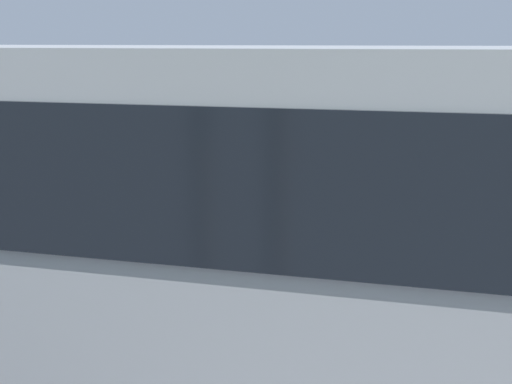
# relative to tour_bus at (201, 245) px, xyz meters

# --- Properties ---
(ground_plane) EXTENTS (80.00, 80.00, 0.00)m
(ground_plane) POSITION_rel_tour_bus_xyz_m (-1.33, -4.61, -1.65)
(ground_plane) COLOR #4C4C51
(tour_bus) EXTENTS (10.64, 3.14, 3.25)m
(tour_bus) POSITION_rel_tour_bus_xyz_m (0.00, 0.00, 0.00)
(tour_bus) COLOR #B7BABF
(tour_bus) RESTS_ON ground_plane
(spectator_far_left) EXTENTS (0.58, 0.37, 1.74)m
(spectator_far_left) POSITION_rel_tour_bus_xyz_m (-0.62, -3.22, -0.61)
(spectator_far_left) COLOR black
(spectator_far_left) RESTS_ON ground_plane
(spectator_left) EXTENTS (0.57, 0.32, 1.79)m
(spectator_left) POSITION_rel_tour_bus_xyz_m (0.59, -3.22, -0.58)
(spectator_left) COLOR #473823
(spectator_left) RESTS_ON ground_plane
(spectator_centre) EXTENTS (0.58, 0.34, 1.67)m
(spectator_centre) POSITION_rel_tour_bus_xyz_m (1.65, -3.09, -0.66)
(spectator_centre) COLOR black
(spectator_centre) RESTS_ON ground_plane
(parked_motorcycle_silver) EXTENTS (2.05, 0.58, 0.99)m
(parked_motorcycle_silver) POSITION_rel_tour_bus_xyz_m (-1.08, -2.41, -1.16)
(parked_motorcycle_silver) COLOR black
(parked_motorcycle_silver) RESTS_ON ground_plane
(stunt_motorcycle) EXTENTS (1.84, 0.58, 1.92)m
(stunt_motorcycle) POSITION_rel_tour_bus_xyz_m (1.05, -6.58, -0.59)
(stunt_motorcycle) COLOR black
(stunt_motorcycle) RESTS_ON ground_plane
(traffic_cone) EXTENTS (0.34, 0.34, 0.63)m
(traffic_cone) POSITION_rel_tour_bus_xyz_m (-0.78, -7.22, -1.34)
(traffic_cone) COLOR orange
(traffic_cone) RESTS_ON ground_plane
(bay_line_a) EXTENTS (0.26, 4.53, 0.01)m
(bay_line_a) POSITION_rel_tour_bus_xyz_m (-3.21, -4.69, -1.64)
(bay_line_a) COLOR white
(bay_line_a) RESTS_ON ground_plane
(bay_line_b) EXTENTS (0.26, 4.34, 0.01)m
(bay_line_b) POSITION_rel_tour_bus_xyz_m (-0.58, -4.69, -1.64)
(bay_line_b) COLOR white
(bay_line_b) RESTS_ON ground_plane
(bay_line_c) EXTENTS (0.25, 4.21, 0.01)m
(bay_line_c) POSITION_rel_tour_bus_xyz_m (2.06, -4.69, -1.64)
(bay_line_c) COLOR white
(bay_line_c) RESTS_ON ground_plane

